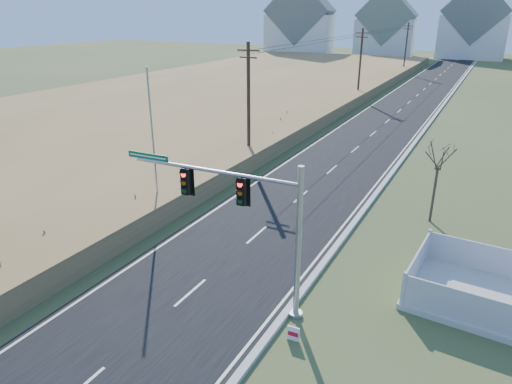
% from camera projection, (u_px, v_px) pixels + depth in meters
% --- Properties ---
extents(ground, '(260.00, 260.00, 0.00)m').
position_uv_depth(ground, '(216.00, 271.00, 20.83)').
color(ground, '#3C4A24').
rests_on(ground, ground).
extents(road, '(8.00, 180.00, 0.06)m').
position_uv_depth(road, '(415.00, 98.00, 61.85)').
color(road, black).
rests_on(road, ground).
extents(curb, '(0.30, 180.00, 0.18)m').
position_uv_depth(curb, '(447.00, 100.00, 60.03)').
color(curb, '#B2AFA8').
rests_on(curb, ground).
extents(reed_marsh, '(38.00, 110.00, 1.30)m').
position_uv_depth(reed_marsh, '(225.00, 90.00, 63.83)').
color(reed_marsh, '#A97F4C').
rests_on(reed_marsh, ground).
extents(utility_pole_near, '(1.80, 0.26, 9.00)m').
position_uv_depth(utility_pole_near, '(249.00, 102.00, 34.22)').
color(utility_pole_near, '#422D1E').
rests_on(utility_pole_near, ground).
extents(utility_pole_mid, '(1.80, 0.26, 9.00)m').
position_uv_depth(utility_pole_mid, '(360.00, 63.00, 58.84)').
color(utility_pole_mid, '#422D1E').
rests_on(utility_pole_mid, ground).
extents(utility_pole_far, '(1.80, 0.26, 9.00)m').
position_uv_depth(utility_pole_far, '(406.00, 48.00, 83.46)').
color(utility_pole_far, '#422D1E').
rests_on(utility_pole_far, ground).
extents(condo_nw, '(17.69, 13.38, 19.05)m').
position_uv_depth(condo_nw, '(300.00, 24.00, 116.53)').
color(condo_nw, silver).
rests_on(condo_nw, ground).
extents(condo_nnw, '(14.93, 11.17, 17.03)m').
position_uv_depth(condo_nnw, '(386.00, 28.00, 114.70)').
color(condo_nnw, silver).
rests_on(condo_nnw, ground).
extents(condo_n, '(15.27, 10.20, 18.54)m').
position_uv_depth(condo_n, '(474.00, 26.00, 109.05)').
color(condo_n, silver).
rests_on(condo_n, ground).
extents(traffic_signal_mast, '(7.75, 0.63, 6.17)m').
position_uv_depth(traffic_signal_mast, '(253.00, 217.00, 17.08)').
color(traffic_signal_mast, '#9EA0A5').
rests_on(traffic_signal_mast, ground).
extents(fence_enclosure, '(7.11, 5.08, 1.57)m').
position_uv_depth(fence_enclosure, '(498.00, 300.00, 18.27)').
color(fence_enclosure, '#B7B5AD').
rests_on(fence_enclosure, ground).
extents(open_sign, '(0.48, 0.09, 0.59)m').
position_uv_depth(open_sign, '(293.00, 334.00, 16.34)').
color(open_sign, white).
rests_on(open_sign, ground).
extents(flagpole, '(0.38, 0.38, 8.36)m').
position_uv_depth(flagpole, '(154.00, 158.00, 25.70)').
color(flagpole, '#B7B5AD').
rests_on(flagpole, ground).
extents(bare_tree, '(1.82, 1.82, 4.83)m').
position_uv_depth(bare_tree, '(440.00, 155.00, 24.33)').
color(bare_tree, '#4C3F33').
rests_on(bare_tree, ground).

